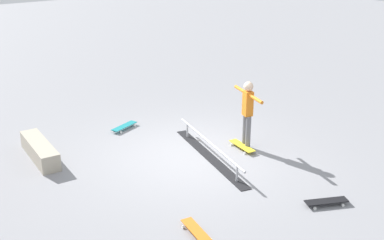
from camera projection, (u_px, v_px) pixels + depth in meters
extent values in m
plane|color=gray|center=(192.00, 157.00, 10.53)|extent=(60.00, 60.00, 0.00)
cube|color=black|center=(210.00, 157.00, 10.51)|extent=(3.24, 1.09, 0.01)
cylinder|color=#B7B7BC|center=(237.00, 174.00, 9.38)|extent=(0.04, 0.04, 0.35)
cylinder|color=#B7B7BC|center=(187.00, 130.00, 11.52)|extent=(0.04, 0.04, 0.35)
cylinder|color=#B7B7BC|center=(210.00, 143.00, 10.39)|extent=(3.04, 0.87, 0.05)
cube|color=#B2A893|center=(40.00, 150.00, 10.39)|extent=(1.78, 0.58, 0.39)
cylinder|color=slate|center=(248.00, 133.00, 10.77)|extent=(0.15, 0.15, 0.80)
cylinder|color=slate|center=(245.00, 131.00, 10.91)|extent=(0.15, 0.15, 0.80)
cube|color=orange|center=(248.00, 103.00, 10.60)|extent=(0.26, 0.24, 0.57)
sphere|color=beige|center=(249.00, 87.00, 10.46)|extent=(0.22, 0.22, 0.22)
cylinder|color=orange|center=(256.00, 99.00, 10.20)|extent=(0.53, 0.24, 0.07)
cylinder|color=orange|center=(241.00, 90.00, 10.85)|extent=(0.53, 0.24, 0.07)
cube|color=yellow|center=(242.00, 146.00, 10.90)|extent=(0.82, 0.33, 0.02)
cylinder|color=white|center=(253.00, 151.00, 10.75)|extent=(0.06, 0.04, 0.05)
cylinder|color=white|center=(245.00, 153.00, 10.64)|extent=(0.06, 0.04, 0.05)
cylinder|color=white|center=(239.00, 143.00, 11.19)|extent=(0.06, 0.04, 0.05)
cylinder|color=white|center=(231.00, 145.00, 11.09)|extent=(0.06, 0.04, 0.05)
cube|color=black|center=(326.00, 201.00, 8.58)|extent=(0.55, 0.80, 0.02)
cylinder|color=white|center=(337.00, 199.00, 8.75)|extent=(0.05, 0.06, 0.05)
cylinder|color=white|center=(343.00, 205.00, 8.54)|extent=(0.05, 0.06, 0.05)
cylinder|color=white|center=(309.00, 202.00, 8.66)|extent=(0.05, 0.06, 0.05)
cylinder|color=white|center=(315.00, 208.00, 8.44)|extent=(0.05, 0.06, 0.05)
cube|color=teal|center=(124.00, 126.00, 12.05)|extent=(0.44, 0.82, 0.02)
cylinder|color=white|center=(121.00, 132.00, 11.80)|extent=(0.05, 0.06, 0.05)
cylinder|color=white|center=(114.00, 130.00, 11.92)|extent=(0.05, 0.06, 0.05)
cylinder|color=white|center=(135.00, 126.00, 12.23)|extent=(0.05, 0.06, 0.05)
cylinder|color=white|center=(128.00, 124.00, 12.35)|extent=(0.05, 0.06, 0.05)
cube|color=orange|center=(197.00, 231.00, 7.71)|extent=(0.82, 0.36, 0.02)
cylinder|color=white|center=(211.00, 240.00, 7.55)|extent=(0.06, 0.04, 0.05)
cylinder|color=white|center=(195.00, 223.00, 8.00)|extent=(0.06, 0.04, 0.05)
cylinder|color=white|center=(183.00, 227.00, 7.90)|extent=(0.06, 0.04, 0.05)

